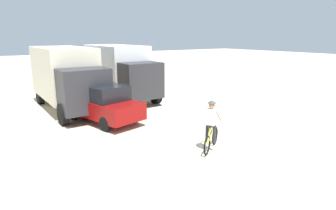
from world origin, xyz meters
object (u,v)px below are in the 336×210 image
box_truck_avon_van (120,69)px  cyclist_orange_shirt (211,127)px  box_truck_cream_rv (67,76)px  sedan_parked (103,103)px

box_truck_avon_van → cyclist_orange_shirt: bearing=-96.4°
box_truck_cream_rv → cyclist_orange_shirt: bearing=-73.6°
box_truck_avon_van → cyclist_orange_shirt: (-1.11, -9.84, -1.03)m
sedan_parked → box_truck_avon_van: bearing=56.3°
sedan_parked → cyclist_orange_shirt: (1.83, -5.43, -0.04)m
box_truck_avon_van → sedan_parked: size_ratio=1.50×
box_truck_cream_rv → sedan_parked: bearing=-77.6°
box_truck_cream_rv → cyclist_orange_shirt: (2.54, -8.65, -1.03)m
box_truck_cream_rv → sedan_parked: (0.71, -3.21, -0.99)m
box_truck_cream_rv → cyclist_orange_shirt: box_truck_cream_rv is taller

